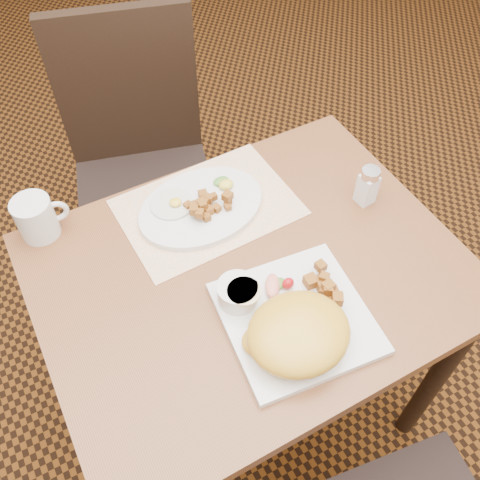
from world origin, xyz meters
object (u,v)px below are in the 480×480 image
chair_far (140,158)px  coffee_mug (37,218)px  salt_shaker (368,185)px  plate_square (296,318)px  table (250,296)px  plate_oval (201,207)px

chair_far → coffee_mug: (-0.34, -0.35, 0.26)m
chair_far → salt_shaker: bearing=135.3°
plate_square → coffee_mug: bearing=129.3°
table → plate_oval: size_ratio=2.96×
table → plate_oval: plate_oval is taller
table → chair_far: chair_far is taller
table → plate_square: (0.02, -0.15, 0.12)m
plate_square → salt_shaker: 0.38m
table → coffee_mug: bearing=139.2°
plate_oval → table: bearing=-84.3°
plate_square → plate_oval: bearing=96.0°
chair_far → plate_square: size_ratio=3.46×
table → salt_shaker: (0.33, 0.05, 0.16)m
salt_shaker → coffee_mug: size_ratio=0.85×
chair_far → coffee_mug: size_ratio=8.28×
table → plate_square: bearing=-83.5°
table → plate_square: plate_square is taller
salt_shaker → plate_oval: bearing=156.1°
chair_far → plate_oval: bearing=105.7°
table → plate_square: 0.19m
plate_oval → coffee_mug: 0.37m
plate_oval → plate_square: bearing=-84.0°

